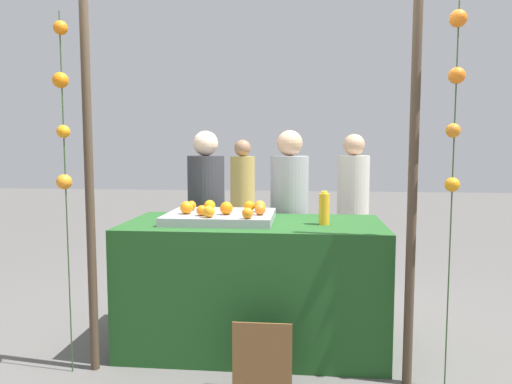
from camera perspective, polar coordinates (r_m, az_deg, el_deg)
name	(u,v)px	position (r m, az deg, el deg)	size (l,w,h in m)	color
ground_plane	(254,345)	(3.76, -0.24, -17.31)	(24.00, 24.00, 0.00)	#565451
stall_counter	(254,284)	(3.60, -0.24, -10.64)	(1.82, 0.89, 0.91)	#1E4C1E
orange_tray	(221,217)	(3.55, -4.13, -2.90)	(0.76, 0.63, 0.06)	#9EA0A5
orange_0	(249,206)	(3.60, -0.79, -1.65)	(0.08, 0.08, 0.08)	orange
orange_1	(260,210)	(3.42, 0.48, -2.06)	(0.08, 0.08, 0.08)	orange
orange_2	(226,208)	(3.44, -3.46, -1.89)	(0.09, 0.09, 0.09)	orange
orange_3	(202,210)	(3.41, -6.33, -2.15)	(0.07, 0.07, 0.07)	orange
orange_4	(248,213)	(3.25, -0.99, -2.47)	(0.07, 0.07, 0.07)	orange
orange_5	(191,206)	(3.69, -7.52, -1.57)	(0.07, 0.07, 0.07)	orange
orange_6	(210,206)	(3.63, -5.40, -1.58)	(0.08, 0.08, 0.08)	orange
orange_7	(209,212)	(3.32, -5.49, -2.27)	(0.08, 0.08, 0.08)	orange
orange_8	(187,208)	(3.51, -8.07, -1.80)	(0.09, 0.09, 0.09)	orange
orange_9	(260,206)	(3.57, 0.45, -1.67)	(0.08, 0.08, 0.08)	orange
juice_bottle	(324,209)	(3.40, 7.92, -1.94)	(0.07, 0.07, 0.23)	gold
chalkboard_sign	(262,357)	(3.07, 0.72, -18.66)	(0.35, 0.03, 0.43)	brown
vendor_left	(206,229)	(4.27, -5.77, -4.26)	(0.32, 0.32, 1.57)	#333338
vendor_right	(289,231)	(4.14, 3.87, -4.55)	(0.32, 0.32, 1.58)	#99999E
crowd_person_0	(243,205)	(6.11, -1.56, -1.54)	(0.30, 0.30, 1.52)	tan
crowd_person_1	(353,218)	(4.97, 11.15, -3.04)	(0.31, 0.31, 1.56)	beige
canopy_post_left	(90,191)	(3.26, -18.77, 0.09)	(0.06, 0.06, 2.33)	#473828
canopy_post_right	(412,194)	(3.04, 17.71, -0.26)	(0.06, 0.06, 2.33)	#473828
garland_strand_left	(62,114)	(3.26, -21.57, 8.47)	(0.10, 0.10, 2.26)	#2D4C23
garland_strand_right	(455,96)	(3.06, 22.15, 10.27)	(0.11, 0.11, 2.26)	#2D4C23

